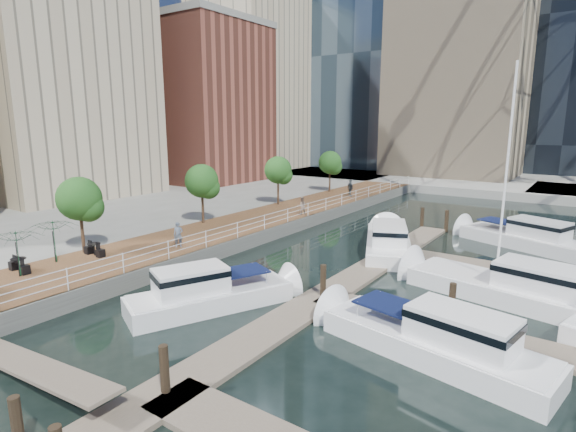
% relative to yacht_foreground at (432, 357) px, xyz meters
% --- Properties ---
extents(ground, '(520.00, 520.00, 0.00)m').
position_rel_yacht_foreground_xyz_m(ground, '(-9.28, -5.43, 0.00)').
color(ground, black).
rests_on(ground, ground).
extents(boardwalk, '(6.00, 60.00, 1.00)m').
position_rel_yacht_foreground_xyz_m(boardwalk, '(-18.28, 9.57, 0.50)').
color(boardwalk, brown).
rests_on(boardwalk, ground).
extents(seawall, '(0.25, 60.00, 1.00)m').
position_rel_yacht_foreground_xyz_m(seawall, '(-15.28, 9.57, 0.50)').
color(seawall, '#595954').
rests_on(seawall, ground).
extents(land_inland, '(48.00, 90.00, 1.00)m').
position_rel_yacht_foreground_xyz_m(land_inland, '(-45.28, 9.57, 0.50)').
color(land_inland, gray).
rests_on(land_inland, ground).
extents(land_far, '(200.00, 114.00, 1.00)m').
position_rel_yacht_foreground_xyz_m(land_far, '(-9.28, 96.57, 0.50)').
color(land_far, gray).
rests_on(land_far, ground).
extents(railing, '(0.10, 60.00, 1.05)m').
position_rel_yacht_foreground_xyz_m(railing, '(-15.38, 9.57, 1.52)').
color(railing, white).
rests_on(railing, boardwalk).
extents(floating_docks, '(16.00, 34.00, 2.60)m').
position_rel_yacht_foreground_xyz_m(floating_docks, '(-1.32, 4.55, 0.49)').
color(floating_docks, '#6D6051').
rests_on(floating_docks, ground).
extents(midrise_condos, '(19.00, 67.00, 28.00)m').
position_rel_yacht_foreground_xyz_m(midrise_condos, '(-42.85, 21.39, 13.42)').
color(midrise_condos, '#BCAD8E').
rests_on(midrise_condos, ground).
extents(street_trees, '(2.60, 42.60, 4.60)m').
position_rel_yacht_foreground_xyz_m(street_trees, '(-20.68, 8.57, 4.29)').
color(street_trees, '#3F2B1C').
rests_on(street_trees, ground).
extents(yacht_foreground, '(9.78, 4.24, 2.15)m').
position_rel_yacht_foreground_xyz_m(yacht_foreground, '(0.00, 0.00, 0.00)').
color(yacht_foreground, white).
rests_on(yacht_foreground, ground).
extents(pedestrian_near, '(0.68, 0.69, 1.60)m').
position_rel_yacht_foreground_xyz_m(pedestrian_near, '(-16.89, 2.66, 1.80)').
color(pedestrian_near, slate).
rests_on(pedestrian_near, boardwalk).
extents(pedestrian_mid, '(0.93, 0.95, 1.55)m').
position_rel_yacht_foreground_xyz_m(pedestrian_mid, '(-16.02, 15.54, 1.77)').
color(pedestrian_mid, '#846C5B').
rests_on(pedestrian_mid, boardwalk).
extents(pedestrian_far, '(1.13, 0.96, 1.82)m').
position_rel_yacht_foreground_xyz_m(pedestrian_far, '(-17.11, 26.73, 1.91)').
color(pedestrian_far, '#363E44').
rests_on(pedestrian_far, boardwalk).
extents(moored_yachts, '(23.47, 38.04, 11.50)m').
position_rel_yacht_foreground_xyz_m(moored_yachts, '(0.83, 6.65, 0.00)').
color(moored_yachts, white).
rests_on(moored_yachts, ground).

